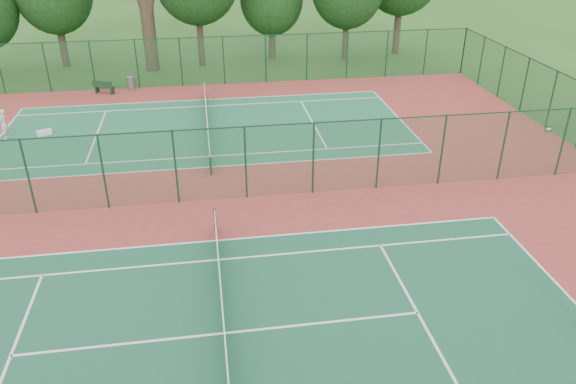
% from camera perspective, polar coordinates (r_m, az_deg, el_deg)
% --- Properties ---
extents(ground, '(120.00, 120.00, 0.00)m').
position_cam_1_polar(ground, '(25.83, -7.59, -0.79)').
color(ground, '#295B1C').
rests_on(ground, ground).
extents(red_pad, '(40.00, 36.00, 0.01)m').
position_cam_1_polar(red_pad, '(25.83, -7.59, -0.78)').
color(red_pad, maroon).
rests_on(red_pad, ground).
extents(court_near, '(23.77, 10.97, 0.01)m').
position_cam_1_polar(court_near, '(18.39, -6.50, -14.08)').
color(court_near, '#1B563A').
rests_on(court_near, red_pad).
extents(court_far, '(23.77, 10.97, 0.01)m').
position_cam_1_polar(court_far, '(34.03, -8.17, 6.40)').
color(court_far, '#226C46').
rests_on(court_far, red_pad).
extents(fence_north, '(40.00, 0.09, 3.50)m').
position_cam_1_polar(fence_north, '(42.08, -8.70, 13.01)').
color(fence_north, '#164324').
rests_on(fence_north, ground).
extents(fence_divider, '(40.00, 0.09, 3.50)m').
position_cam_1_polar(fence_divider, '(25.05, -7.84, 2.76)').
color(fence_divider, '#164425').
rests_on(fence_divider, ground).
extents(tennis_net_near, '(0.10, 12.90, 0.97)m').
position_cam_1_polar(tennis_net_near, '(18.05, -6.59, -12.82)').
color(tennis_net_near, '#12331B').
rests_on(tennis_net_near, ground).
extents(tennis_net_far, '(0.10, 12.90, 0.97)m').
position_cam_1_polar(tennis_net_far, '(33.84, -8.23, 7.23)').
color(tennis_net_far, '#13351B').
rests_on(tennis_net_far, ground).
extents(player_far, '(0.50, 0.69, 1.75)m').
position_cam_1_polar(player_far, '(35.72, -26.93, 6.16)').
color(player_far, silver).
rests_on(player_far, court_far).
extents(trash_bin, '(0.62, 0.62, 0.94)m').
position_cam_1_polar(trash_bin, '(42.34, -15.68, 10.59)').
color(trash_bin, slate).
rests_on(trash_bin, red_pad).
extents(bench, '(1.57, 1.04, 0.94)m').
position_cam_1_polar(bench, '(41.96, -18.22, 10.11)').
color(bench, black).
rests_on(bench, red_pad).
extents(kit_bag, '(0.86, 0.61, 0.30)m').
position_cam_1_polar(kit_bag, '(35.62, -23.53, 5.56)').
color(kit_bag, silver).
rests_on(kit_bag, red_pad).
extents(stray_ball_a, '(0.06, 0.06, 0.06)m').
position_cam_1_polar(stray_ball_a, '(25.27, 0.64, -1.11)').
color(stray_ball_a, '#C4E234').
rests_on(stray_ball_a, red_pad).
extents(stray_ball_b, '(0.06, 0.06, 0.06)m').
position_cam_1_polar(stray_ball_b, '(26.95, 13.19, 0.06)').
color(stray_ball_b, '#BFCF30').
rests_on(stray_ball_b, red_pad).
extents(stray_ball_c, '(0.07, 0.07, 0.07)m').
position_cam_1_polar(stray_ball_c, '(25.97, -18.04, -1.75)').
color(stray_ball_c, yellow).
rests_on(stray_ball_c, red_pad).
extents(evergreen_row, '(39.00, 5.00, 12.00)m').
position_cam_1_polar(evergreen_row, '(48.58, -8.10, 12.87)').
color(evergreen_row, black).
rests_on(evergreen_row, ground).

